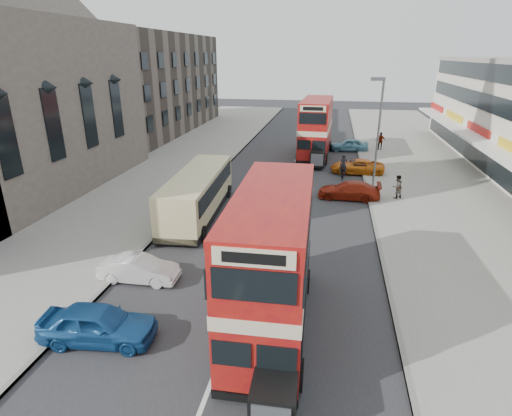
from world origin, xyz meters
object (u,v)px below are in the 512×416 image
Objects in this scene: coach at (198,193)px; pedestrian_near at (397,187)px; bus_main at (272,262)px; pedestrian_far at (380,141)px; street_lamp at (378,125)px; cyclist at (343,171)px; car_right_b at (357,167)px; car_right_a at (349,190)px; car_right_c at (349,145)px; bus_second at (316,128)px; car_left_front at (139,269)px; car_left_near at (98,324)px.

coach is 13.81m from pedestrian_near.
bus_main is 5.10× the size of pedestrian_far.
street_lamp reaches higher than coach.
pedestrian_far is 11.88m from cyclist.
bus_main is at bearing -8.61° from car_right_b.
car_right_a is at bearing -122.51° from street_lamp.
pedestrian_far is (1.81, 13.27, -3.72)m from street_lamp.
bus_main reaches higher than coach.
coach reaches higher than pedestrian_far.
cyclist reaches higher than car_right_c.
bus_main reaches higher than pedestrian_near.
bus_second is 4.93× the size of cyclist.
bus_second is 5.89× the size of pedestrian_near.
bus_main is 30.99m from car_right_c.
bus_second reaches higher than car_right_b.
car_right_b is 6.86m from pedestrian_near.
car_right_c is (-0.45, 8.66, 0.05)m from car_right_b.
cyclist is at bearing 111.90° from bus_second.
car_right_c is 2.34× the size of pedestrian_near.
coach is 22.66m from car_right_c.
street_lamp is at bearing 149.98° from car_right_a.
bus_main reaches higher than car_right_c.
pedestrian_far is at bearing -25.81° from car_left_front.
coach is at bearing -130.21° from cyclist.
car_right_b is at bearing 58.26° from cyclist.
pedestrian_near reaches higher than car_right_c.
street_lamp is 4.84× the size of pedestrian_near.
bus_main is at bearing -9.94° from car_right_c.
car_left_near is (-11.02, -20.13, -4.08)m from street_lamp.
bus_main is 4.65× the size of cyclist.
bus_second is 2.77× the size of car_left_front.
car_right_c is at bearing -156.83° from pedestrian_far.
street_lamp is at bearing 31.44° from coach.
street_lamp is 4.79m from pedestrian_near.
car_left_front is 1.95× the size of pedestrian_far.
car_left_near is 2.05× the size of cyclist.
bus_second is 2.52× the size of car_right_c.
car_left_near is 26.05m from car_right_b.
street_lamp reaches higher than cyclist.
car_left_front is 1.78× the size of cyclist.
street_lamp is at bearing -34.45° from car_left_near.
car_right_a is 16.55m from pedestrian_far.
coach is (-6.47, -17.33, -1.32)m from bus_second.
car_right_c is at bearing -22.17° from car_left_near.
bus_second is 5.40× the size of pedestrian_far.
car_right_c is at bearing 88.23° from cyclist.
street_lamp is at bearing -37.02° from car_left_front.
coach is 15.65m from car_right_b.
pedestrian_far reaches higher than car_right_b.
car_right_b is at bearing -105.63° from pedestrian_near.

